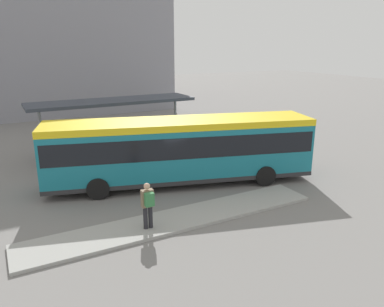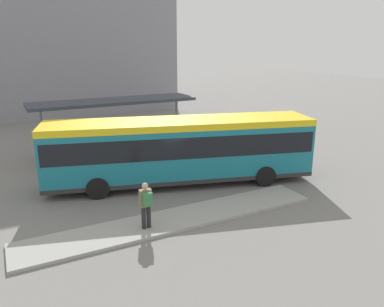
{
  "view_description": "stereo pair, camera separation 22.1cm",
  "coord_description": "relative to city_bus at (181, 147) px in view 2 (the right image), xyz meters",
  "views": [
    {
      "loc": [
        -7.55,
        -15.16,
        6.44
      ],
      "look_at": [
        0.62,
        0.0,
        1.39
      ],
      "focal_mm": 35.0,
      "sensor_mm": 36.0,
      "label": 1
    },
    {
      "loc": [
        -7.36,
        -15.26,
        6.44
      ],
      "look_at": [
        0.62,
        0.0,
        1.39
      ],
      "focal_mm": 35.0,
      "sensor_mm": 36.0,
      "label": 2
    }
  ],
  "objects": [
    {
      "name": "pedestrian_waiting",
      "position": [
        -3.21,
        -3.82,
        -0.71
      ],
      "size": [
        0.42,
        0.44,
        1.71
      ],
      "rotation": [
        0.0,
        0.0,
        1.54
      ],
      "color": "#232328",
      "rests_on": "curb_island"
    },
    {
      "name": "ground_plane",
      "position": [
        -0.01,
        0.0,
        -1.81
      ],
      "size": [
        120.0,
        120.0,
        0.0
      ],
      "primitive_type": "plane",
      "color": "slate"
    },
    {
      "name": "city_bus",
      "position": [
        0.0,
        0.0,
        0.0
      ],
      "size": [
        12.59,
        5.81,
        3.09
      ],
      "rotation": [
        0.0,
        0.0,
        -0.28
      ],
      "color": "#197284",
      "rests_on": "ground_plane"
    },
    {
      "name": "station_building",
      "position": [
        -2.85,
        26.91,
        6.98
      ],
      "size": [
        23.9,
        14.92,
        17.58
      ],
      "color": "gray",
      "rests_on": "ground_plane"
    },
    {
      "name": "bicycle_green",
      "position": [
        8.34,
        2.38,
        -1.47
      ],
      "size": [
        0.48,
        1.55,
        0.67
      ],
      "rotation": [
        0.0,
        0.0,
        1.57
      ],
      "color": "black",
      "rests_on": "ground_plane"
    },
    {
      "name": "station_shelter",
      "position": [
        -1.2,
        6.64,
        1.3
      ],
      "size": [
        9.75,
        2.58,
        3.25
      ],
      "color": "#383D47",
      "rests_on": "ground_plane"
    },
    {
      "name": "curb_island",
      "position": [
        -1.95,
        -3.57,
        -1.75
      ],
      "size": [
        11.63,
        1.8,
        0.12
      ],
      "color": "#9E9E99",
      "rests_on": "ground_plane"
    },
    {
      "name": "bicycle_red",
      "position": [
        8.19,
        3.78,
        -1.46
      ],
      "size": [
        0.48,
        1.62,
        0.7
      ],
      "rotation": [
        0.0,
        0.0,
        1.42
      ],
      "color": "black",
      "rests_on": "ground_plane"
    },
    {
      "name": "bicycle_orange",
      "position": [
        8.46,
        4.47,
        -1.43
      ],
      "size": [
        0.48,
        1.74,
        0.75
      ],
      "rotation": [
        0.0,
        0.0,
        -1.7
      ],
      "color": "black",
      "rests_on": "ground_plane"
    },
    {
      "name": "bicycle_yellow",
      "position": [
        8.45,
        3.08,
        -1.46
      ],
      "size": [
        0.48,
        1.6,
        0.7
      ],
      "rotation": [
        0.0,
        0.0,
        -1.74
      ],
      "color": "black",
      "rests_on": "ground_plane"
    }
  ]
}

